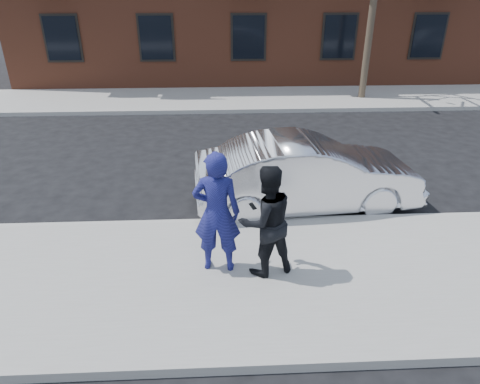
{
  "coord_description": "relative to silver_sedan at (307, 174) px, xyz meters",
  "views": [
    {
      "loc": [
        -1.16,
        -5.68,
        4.35
      ],
      "look_at": [
        -0.86,
        0.4,
        1.32
      ],
      "focal_mm": 32.0,
      "sensor_mm": 36.0,
      "label": 1
    }
  ],
  "objects": [
    {
      "name": "ground",
      "position": [
        -0.62,
        -2.3,
        -0.76
      ],
      "size": [
        100.0,
        100.0,
        0.0
      ],
      "primitive_type": "plane",
      "color": "black",
      "rests_on": "ground"
    },
    {
      "name": "near_sidewalk",
      "position": [
        -0.62,
        -2.55,
        -0.68
      ],
      "size": [
        50.0,
        3.5,
        0.15
      ],
      "primitive_type": "cube",
      "color": "gray",
      "rests_on": "ground"
    },
    {
      "name": "near_curb",
      "position": [
        -0.62,
        -0.75,
        -0.68
      ],
      "size": [
        50.0,
        0.1,
        0.15
      ],
      "primitive_type": "cube",
      "color": "#999691",
      "rests_on": "ground"
    },
    {
      "name": "far_sidewalk",
      "position": [
        -0.62,
        8.95,
        -0.68
      ],
      "size": [
        50.0,
        3.5,
        0.15
      ],
      "primitive_type": "cube",
      "color": "gray",
      "rests_on": "ground"
    },
    {
      "name": "far_curb",
      "position": [
        -0.62,
        7.15,
        -0.68
      ],
      "size": [
        50.0,
        0.1,
        0.15
      ],
      "primitive_type": "cube",
      "color": "#999691",
      "rests_on": "ground"
    },
    {
      "name": "silver_sedan",
      "position": [
        0.0,
        0.0,
        0.0
      ],
      "size": [
        4.73,
        2.01,
        1.52
      ],
      "primitive_type": "imported",
      "rotation": [
        0.0,
        0.0,
        1.66
      ],
      "color": "silver",
      "rests_on": "ground"
    },
    {
      "name": "man_hoodie",
      "position": [
        -1.85,
        -2.27,
        0.4
      ],
      "size": [
        0.78,
        0.57,
        2.01
      ],
      "rotation": [
        0.0,
        0.0,
        3.04
      ],
      "color": "navy",
      "rests_on": "near_sidewalk"
    },
    {
      "name": "man_peacoat",
      "position": [
        -1.1,
        -2.4,
        0.3
      ],
      "size": [
        1.06,
        0.94,
        1.82
      ],
      "rotation": [
        0.0,
        0.0,
        3.47
      ],
      "color": "black",
      "rests_on": "near_sidewalk"
    }
  ]
}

